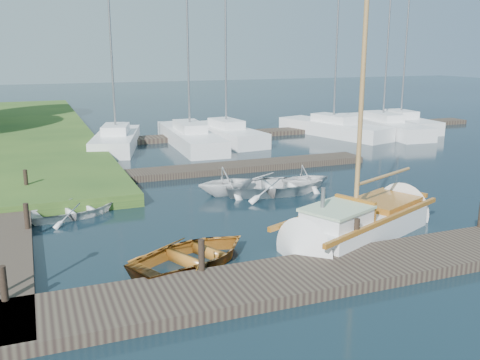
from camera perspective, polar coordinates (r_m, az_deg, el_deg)
name	(u,v)px	position (r m, az deg, el deg)	size (l,w,h in m)	color
ground	(240,213)	(18.98, 0.00, -3.52)	(160.00, 160.00, 0.00)	black
near_dock	(327,273)	(13.87, 9.29, -9.74)	(18.00, 2.20, 0.30)	#2F241F
far_dock	(229,168)	(25.51, -1.19, 1.33)	(14.00, 1.60, 0.30)	#2F241F
pontoon	(289,131)	(37.24, 5.29, 5.22)	(30.00, 1.60, 0.30)	#2F241F
mooring_post_0	(3,283)	(12.87, -23.92, -10.05)	(0.16, 0.16, 0.80)	black
mooring_post_1	(202,255)	(13.35, -4.13, -7.98)	(0.16, 0.16, 0.80)	black
mooring_post_2	(357,233)	(15.21, 12.33, -5.51)	(0.16, 0.16, 0.80)	black
mooring_post_4	(27,216)	(17.56, -21.80, -3.58)	(0.16, 0.16, 0.80)	black
mooring_post_5	(26,180)	(22.41, -21.88, 0.02)	(0.16, 0.16, 0.80)	black
sailboat	(361,224)	(17.09, 12.81, -4.64)	(7.33, 4.67, 9.83)	white
dinghy	(193,251)	(14.49, -4.99, -7.56)	(2.63, 3.68, 0.76)	brown
tender_a	(75,207)	(19.42, -17.21, -2.76)	(2.23, 3.13, 0.65)	white
tender_b	(226,180)	(21.17, -1.47, 0.04)	(2.02, 2.35, 1.24)	white
tender_c	(275,183)	(21.48, 3.76, -0.31)	(2.95, 4.13, 0.86)	white
tender_d	(305,176)	(22.21, 6.98, 0.44)	(1.83, 2.13, 1.12)	white
marina_boat_0	(116,139)	(31.99, -13.07, 4.28)	(3.99, 7.39, 9.89)	white
marina_boat_1	(190,136)	(32.45, -5.37, 4.68)	(2.64, 9.46, 9.50)	white
marina_boat_2	(226,132)	(33.61, -1.48, 5.09)	(2.98, 7.51, 11.37)	white
marina_boat_4	(333,127)	(36.59, 9.92, 5.60)	(4.52, 8.67, 11.67)	white
marina_boat_5	(383,125)	(38.46, 14.97, 5.70)	(2.97, 9.33, 9.97)	white
marina_boat_6	(400,122)	(40.31, 16.75, 5.95)	(2.52, 6.95, 9.81)	white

